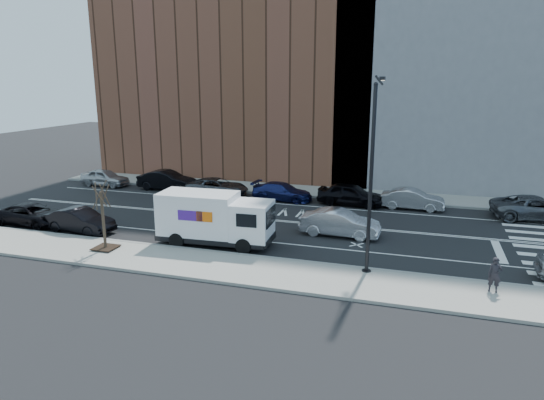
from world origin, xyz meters
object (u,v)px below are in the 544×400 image
Objects in this scene: far_parked_a at (105,177)px; far_parked_b at (167,180)px; fedex_van at (214,218)px; pedestrian at (495,275)px; driving_sedan at (340,223)px.

far_parked_b reaches higher than far_parked_a.
pedestrian is at bearing -12.64° from fedex_van.
far_parked_b is at bearing 156.58° from pedestrian.
driving_sedan reaches higher than far_parked_a.
far_parked_a is 23.35m from driving_sedan.
fedex_van is 19.30m from far_parked_a.
far_parked_a is 0.91× the size of driving_sedan.
far_parked_b is at bearing 126.49° from fedex_van.
far_parked_b is at bearing -85.86° from far_parked_a.
pedestrian is (14.30, -2.51, -0.63)m from fedex_van.
fedex_van is at bearing 122.31° from driving_sedan.
pedestrian is at bearing -125.99° from driving_sedan.
fedex_van is 15.00m from far_parked_b.
far_parked_b is at bearing 66.36° from driving_sedan.
far_parked_a is 32.91m from pedestrian.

